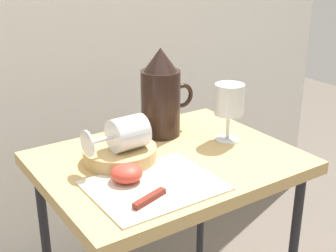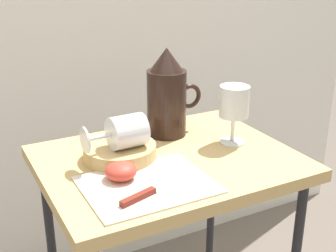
{
  "view_description": "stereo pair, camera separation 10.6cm",
  "coord_description": "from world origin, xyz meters",
  "px_view_note": "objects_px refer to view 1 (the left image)",
  "views": [
    {
      "loc": [
        -0.55,
        -0.82,
        1.18
      ],
      "look_at": [
        0.0,
        0.0,
        0.79
      ],
      "focal_mm": 48.85,
      "sensor_mm": 36.0,
      "label": 1
    },
    {
      "loc": [
        -0.46,
        -0.88,
        1.18
      ],
      "look_at": [
        0.0,
        0.0,
        0.79
      ],
      "focal_mm": 48.85,
      "sensor_mm": 36.0,
      "label": 2
    }
  ],
  "objects_px": {
    "apple_half_left": "(127,173)",
    "basket_tray": "(120,154)",
    "pitcher": "(161,101)",
    "table": "(168,184)",
    "knife": "(160,192)",
    "wine_glass_tipped_near": "(126,133)",
    "wine_glass_upright": "(229,102)"
  },
  "relations": [
    {
      "from": "basket_tray",
      "to": "wine_glass_tipped_near",
      "type": "distance_m",
      "value": 0.06
    },
    {
      "from": "table",
      "to": "knife",
      "type": "height_order",
      "value": "knife"
    },
    {
      "from": "knife",
      "to": "table",
      "type": "bearing_deg",
      "value": 51.51
    },
    {
      "from": "apple_half_left",
      "to": "knife",
      "type": "height_order",
      "value": "apple_half_left"
    },
    {
      "from": "knife",
      "to": "pitcher",
      "type": "bearing_deg",
      "value": 56.73
    },
    {
      "from": "table",
      "to": "knife",
      "type": "bearing_deg",
      "value": -128.49
    },
    {
      "from": "wine_glass_tipped_near",
      "to": "knife",
      "type": "distance_m",
      "value": 0.19
    },
    {
      "from": "pitcher",
      "to": "basket_tray",
      "type": "bearing_deg",
      "value": -153.33
    },
    {
      "from": "apple_half_left",
      "to": "knife",
      "type": "xyz_separation_m",
      "value": [
        0.03,
        -0.09,
        -0.01
      ]
    },
    {
      "from": "pitcher",
      "to": "knife",
      "type": "relative_size",
      "value": 1.1
    },
    {
      "from": "wine_glass_tipped_near",
      "to": "apple_half_left",
      "type": "relative_size",
      "value": 2.16
    },
    {
      "from": "knife",
      "to": "wine_glass_tipped_near",
      "type": "bearing_deg",
      "value": 83.52
    },
    {
      "from": "wine_glass_upright",
      "to": "wine_glass_tipped_near",
      "type": "height_order",
      "value": "wine_glass_upright"
    },
    {
      "from": "table",
      "to": "basket_tray",
      "type": "bearing_deg",
      "value": 156.05
    },
    {
      "from": "pitcher",
      "to": "knife",
      "type": "bearing_deg",
      "value": -123.27
    },
    {
      "from": "basket_tray",
      "to": "apple_half_left",
      "type": "xyz_separation_m",
      "value": [
        -0.04,
        -0.1,
        0.01
      ]
    },
    {
      "from": "wine_glass_upright",
      "to": "knife",
      "type": "relative_size",
      "value": 0.71
    },
    {
      "from": "pitcher",
      "to": "knife",
      "type": "height_order",
      "value": "pitcher"
    },
    {
      "from": "table",
      "to": "apple_half_left",
      "type": "height_order",
      "value": "apple_half_left"
    },
    {
      "from": "pitcher",
      "to": "wine_glass_tipped_near",
      "type": "bearing_deg",
      "value": -147.14
    },
    {
      "from": "basket_tray",
      "to": "pitcher",
      "type": "xyz_separation_m",
      "value": [
        0.17,
        0.09,
        0.08
      ]
    },
    {
      "from": "basket_tray",
      "to": "knife",
      "type": "xyz_separation_m",
      "value": [
        -0.01,
        -0.19,
        -0.01
      ]
    },
    {
      "from": "basket_tray",
      "to": "pitcher",
      "type": "bearing_deg",
      "value": 26.67
    },
    {
      "from": "basket_tray",
      "to": "apple_half_left",
      "type": "distance_m",
      "value": 0.11
    },
    {
      "from": "table",
      "to": "wine_glass_tipped_near",
      "type": "bearing_deg",
      "value": 164.21
    },
    {
      "from": "wine_glass_upright",
      "to": "apple_half_left",
      "type": "height_order",
      "value": "wine_glass_upright"
    },
    {
      "from": "table",
      "to": "wine_glass_upright",
      "type": "relative_size",
      "value": 4.7
    },
    {
      "from": "pitcher",
      "to": "apple_half_left",
      "type": "bearing_deg",
      "value": -137.93
    },
    {
      "from": "apple_half_left",
      "to": "basket_tray",
      "type": "bearing_deg",
      "value": 69.19
    },
    {
      "from": "table",
      "to": "wine_glass_upright",
      "type": "height_order",
      "value": "wine_glass_upright"
    },
    {
      "from": "apple_half_left",
      "to": "knife",
      "type": "bearing_deg",
      "value": -72.11
    },
    {
      "from": "table",
      "to": "basket_tray",
      "type": "relative_size",
      "value": 4.14
    }
  ]
}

